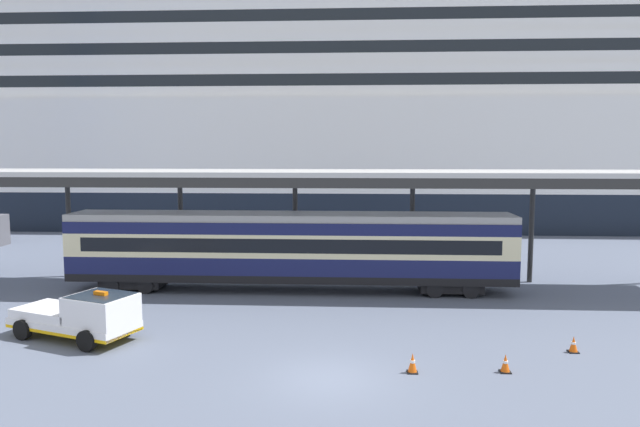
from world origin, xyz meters
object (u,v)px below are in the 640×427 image
(service_truck, at_px, (83,315))
(traffic_cone_near, at_px, (413,363))
(traffic_cone_far, at_px, (505,363))
(quay_bollard, at_px, (101,315))
(cruise_ship, at_px, (276,86))
(train_carriage, at_px, (290,247))
(traffic_cone_mid, at_px, (573,344))

(service_truck, distance_m, traffic_cone_near, 12.83)
(traffic_cone_near, xyz_separation_m, traffic_cone_far, (3.11, 0.21, -0.03))
(traffic_cone_near, xyz_separation_m, quay_bollard, (-12.57, 4.42, 0.18))
(cruise_ship, height_order, quay_bollard, cruise_ship)
(service_truck, bearing_deg, traffic_cone_near, -12.45)
(traffic_cone_far, bearing_deg, train_carriage, 127.29)
(traffic_cone_near, bearing_deg, service_truck, 167.55)
(cruise_ship, height_order, train_carriage, cruise_ship)
(cruise_ship, xyz_separation_m, traffic_cone_mid, (16.25, -40.99, -13.79))
(train_carriage, height_order, traffic_cone_far, train_carriage)
(cruise_ship, distance_m, train_carriage, 34.52)
(traffic_cone_far, bearing_deg, service_truck, 170.70)
(train_carriage, xyz_separation_m, traffic_cone_mid, (11.40, -8.91, -2.01))
(traffic_cone_mid, relative_size, quay_bollard, 0.63)
(train_carriage, xyz_separation_m, traffic_cone_far, (8.40, -11.03, -2.00))
(traffic_cone_near, relative_size, traffic_cone_far, 1.08)
(service_truck, distance_m, traffic_cone_mid, 18.65)
(train_carriage, distance_m, traffic_cone_near, 12.57)
(service_truck, bearing_deg, traffic_cone_far, -9.30)
(traffic_cone_mid, xyz_separation_m, traffic_cone_far, (-3.01, -2.12, 0.01))
(cruise_ship, relative_size, traffic_cone_mid, 223.92)
(train_carriage, height_order, traffic_cone_near, train_carriage)
(traffic_cone_far, distance_m, quay_bollard, 16.23)
(traffic_cone_mid, bearing_deg, cruise_ship, 111.63)
(train_carriage, relative_size, traffic_cone_far, 36.99)
(train_carriage, distance_m, traffic_cone_mid, 14.61)
(train_carriage, bearing_deg, traffic_cone_mid, -37.99)
(cruise_ship, xyz_separation_m, service_truck, (-2.37, -40.56, -13.09))
(traffic_cone_near, bearing_deg, train_carriage, 115.22)
(cruise_ship, relative_size, service_truck, 24.10)
(train_carriage, height_order, quay_bollard, train_carriage)
(quay_bollard, bearing_deg, service_truck, -88.25)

